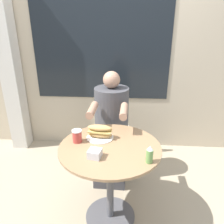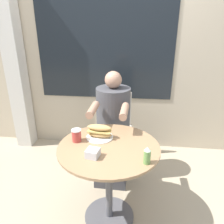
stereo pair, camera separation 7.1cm
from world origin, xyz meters
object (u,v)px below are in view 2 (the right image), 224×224
(cafe_table, at_px, (109,166))
(sandwich_on_plate, at_px, (100,132))
(diner_chair, at_px, (116,121))
(condiment_bottle, at_px, (147,155))
(drink_cup, at_px, (77,135))
(seated_diner, at_px, (113,135))

(cafe_table, bearing_deg, sandwich_on_plate, 126.26)
(cafe_table, distance_m, diner_chair, 0.94)
(condiment_bottle, bearing_deg, sandwich_on_plate, 139.74)
(drink_cup, bearing_deg, cafe_table, -10.37)
(seated_diner, relative_size, sandwich_on_plate, 5.29)
(diner_chair, distance_m, condiment_bottle, 1.21)
(diner_chair, distance_m, drink_cup, 0.96)
(cafe_table, bearing_deg, drink_cup, 169.63)
(seated_diner, distance_m, sandwich_on_plate, 0.54)
(seated_diner, height_order, sandwich_on_plate, seated_diner)
(cafe_table, bearing_deg, diner_chair, 91.93)
(diner_chair, xyz_separation_m, seated_diner, (-0.00, -0.35, -0.00))
(diner_chair, distance_m, sandwich_on_plate, 0.86)
(sandwich_on_plate, height_order, drink_cup, sandwich_on_plate)
(sandwich_on_plate, bearing_deg, diner_chair, 85.59)
(seated_diner, relative_size, drink_cup, 11.56)
(seated_diner, distance_m, condiment_bottle, 0.90)
(seated_diner, height_order, drink_cup, seated_diner)
(seated_diner, xyz_separation_m, sandwich_on_plate, (-0.06, -0.47, 0.27))
(seated_diner, height_order, condiment_bottle, seated_diner)
(condiment_bottle, bearing_deg, cafe_table, 145.88)
(cafe_table, relative_size, seated_diner, 0.67)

